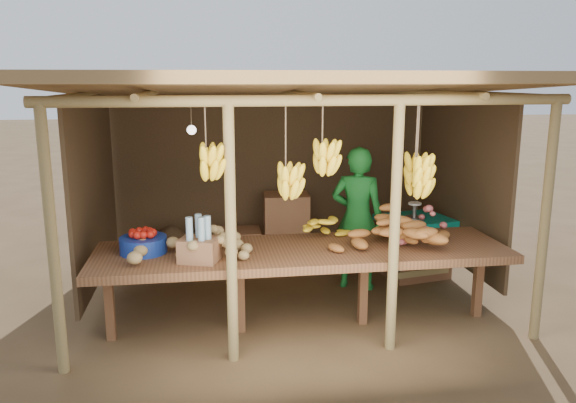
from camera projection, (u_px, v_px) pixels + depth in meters
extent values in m
plane|color=brown|center=(288.00, 291.00, 6.39)|extent=(60.00, 60.00, 0.00)
cylinder|color=olive|center=(52.00, 244.00, 4.41)|extent=(0.09, 0.09, 2.20)
cylinder|color=olive|center=(545.00, 224.00, 5.02)|extent=(0.09, 0.09, 2.20)
cylinder|color=olive|center=(112.00, 179.00, 7.30)|extent=(0.09, 0.09, 2.20)
cylinder|color=olive|center=(419.00, 171.00, 7.91)|extent=(0.09, 0.09, 2.20)
cylinder|color=olive|center=(231.00, 237.00, 4.61)|extent=(0.09, 0.09, 2.20)
cylinder|color=olive|center=(395.00, 230.00, 4.81)|extent=(0.09, 0.09, 2.20)
cylinder|color=olive|center=(316.00, 100.00, 4.48)|extent=(4.40, 0.09, 0.09)
cylinder|color=olive|center=(271.00, 92.00, 7.37)|extent=(4.40, 0.09, 0.09)
cube|color=#977246|center=(288.00, 87.00, 5.91)|extent=(4.70, 3.50, 0.28)
cube|color=#493622|center=(272.00, 167.00, 7.57)|extent=(4.20, 0.04, 1.98)
cube|color=#493622|center=(94.00, 189.00, 6.03)|extent=(0.04, 2.40, 1.98)
cube|color=#493622|center=(459.00, 179.00, 6.63)|extent=(0.04, 2.40, 1.98)
cube|color=brown|center=(303.00, 252.00, 5.31)|extent=(3.90, 1.05, 0.08)
cube|color=brown|center=(109.00, 303.00, 5.14)|extent=(0.08, 0.08, 0.72)
cube|color=brown|center=(240.00, 296.00, 5.31)|extent=(0.08, 0.08, 0.72)
cube|color=brown|center=(363.00, 289.00, 5.49)|extent=(0.08, 0.08, 0.72)
cube|color=brown|center=(478.00, 282.00, 5.66)|extent=(0.08, 0.08, 0.72)
cylinder|color=navy|center=(143.00, 245.00, 5.16)|extent=(0.43, 0.43, 0.15)
cube|color=#8B5C3E|center=(199.00, 250.00, 4.91)|extent=(0.39, 0.35, 0.21)
imported|color=#197029|center=(357.00, 218.00, 6.37)|extent=(0.70, 0.60, 1.64)
cube|color=brown|center=(413.00, 249.00, 6.88)|extent=(0.82, 0.73, 0.66)
cube|color=#0C887A|center=(415.00, 220.00, 6.80)|extent=(0.91, 0.82, 0.07)
cube|color=#8B5C3E|center=(286.00, 245.00, 7.32)|extent=(0.59, 0.48, 0.45)
cube|color=#8B5C3E|center=(286.00, 211.00, 7.22)|extent=(0.59, 0.48, 0.45)
cube|color=#8B5C3E|center=(238.00, 247.00, 7.23)|extent=(0.59, 0.48, 0.45)
ellipsoid|color=#493622|center=(172.00, 246.00, 7.19)|extent=(0.47, 0.47, 0.63)
ellipsoid|color=#493622|center=(205.00, 244.00, 7.25)|extent=(0.47, 0.47, 0.63)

